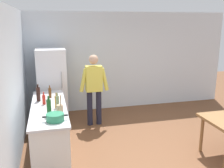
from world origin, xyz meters
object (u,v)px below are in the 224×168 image
object	(u,v)px
bottle_sauce_red	(44,99)
bottle_vinegar_tall	(58,103)
bottle_wine_green	(49,107)
bottle_beer_brown	(50,93)
bottle_oil_amber	(57,102)
bottle_wine_dark	(38,94)
utensil_jar	(60,108)
refrigerator	(52,85)
cooking_pot	(55,117)
person	(94,85)

from	to	relation	value
bottle_sauce_red	bottle_vinegar_tall	bearing A→B (deg)	-58.93
bottle_wine_green	bottle_beer_brown	size ratio (longest dim) A/B	1.31
bottle_oil_amber	bottle_wine_green	bearing A→B (deg)	-109.39
bottle_wine_dark	bottle_wine_green	xyz separation A→B (m)	(0.20, -0.89, 0.00)
bottle_wine_dark	bottle_sauce_red	size ratio (longest dim) A/B	1.42
utensil_jar	bottle_beer_brown	bearing A→B (deg)	98.93
bottle_beer_brown	refrigerator	bearing A→B (deg)	86.58
utensil_jar	bottle_wine_green	size ratio (longest dim) A/B	0.94
utensil_jar	bottle_wine_dark	xyz separation A→B (m)	(-0.38, 0.79, 0.07)
bottle_wine_dark	bottle_sauce_red	world-z (taller)	bottle_wine_dark
bottle_wine_dark	bottle_beer_brown	bearing A→B (deg)	40.57
bottle_sauce_red	bottle_oil_amber	distance (m)	0.34
bottle_wine_green	bottle_wine_dark	bearing A→B (deg)	102.54
bottle_sauce_red	bottle_beer_brown	distance (m)	0.45
cooking_pot	utensil_jar	size ratio (longest dim) A/B	1.25
cooking_pot	utensil_jar	xyz separation A→B (m)	(0.09, 0.36, 0.02)
bottle_oil_amber	refrigerator	bearing A→B (deg)	91.54
bottle_wine_green	bottle_vinegar_tall	xyz separation A→B (m)	(0.15, 0.25, -0.01)
bottle_wine_green	bottle_oil_amber	xyz separation A→B (m)	(0.14, 0.39, -0.03)
utensil_jar	bottle_wine_dark	world-z (taller)	bottle_wine_dark
bottle_vinegar_tall	bottle_wine_green	bearing A→B (deg)	-121.52
bottle_wine_green	bottle_beer_brown	world-z (taller)	bottle_wine_green
utensil_jar	bottle_beer_brown	world-z (taller)	utensil_jar
bottle_vinegar_tall	utensil_jar	bearing A→B (deg)	-78.61
cooking_pot	bottle_beer_brown	distance (m)	1.34
bottle_sauce_red	bottle_vinegar_tall	world-z (taller)	bottle_vinegar_tall
bottle_wine_dark	cooking_pot	bearing A→B (deg)	-75.95
utensil_jar	bottle_oil_amber	xyz separation A→B (m)	(-0.04, 0.29, 0.04)
bottle_oil_amber	person	bearing A→B (deg)	52.68
refrigerator	bottle_beer_brown	distance (m)	1.05
refrigerator	bottle_wine_dark	bearing A→B (deg)	-103.04
refrigerator	utensil_jar	xyz separation A→B (m)	(0.09, -2.03, 0.08)
cooking_pot	bottle_oil_amber	world-z (taller)	bottle_oil_amber
refrigerator	bottle_vinegar_tall	bearing A→B (deg)	-88.12
bottle_vinegar_tall	person	bearing A→B (deg)	56.17
bottle_wine_dark	bottle_vinegar_tall	world-z (taller)	bottle_wine_dark
utensil_jar	bottle_sauce_red	distance (m)	0.61
utensil_jar	bottle_sauce_red	xyz separation A→B (m)	(-0.27, 0.55, 0.02)
bottle_wine_green	bottle_vinegar_tall	size ratio (longest dim) A/B	1.06
cooking_pot	bottle_wine_dark	size ratio (longest dim) A/B	1.18
utensil_jar	bottle_wine_green	bearing A→B (deg)	-150.96
bottle_wine_dark	bottle_vinegar_tall	xyz separation A→B (m)	(0.35, -0.64, -0.01)
person	utensil_jar	bearing A→B (deg)	-120.27
utensil_jar	bottle_beer_brown	xyz separation A→B (m)	(-0.15, 0.98, 0.03)
bottle_vinegar_tall	cooking_pot	bearing A→B (deg)	-97.06
bottle_sauce_red	bottle_vinegar_tall	xyz separation A→B (m)	(0.24, -0.40, 0.04)
bottle_sauce_red	bottle_oil_amber	xyz separation A→B (m)	(0.23, -0.26, 0.02)
refrigerator	bottle_wine_green	size ratio (longest dim) A/B	5.29
refrigerator	bottle_wine_green	bearing A→B (deg)	-92.41
refrigerator	bottle_oil_amber	xyz separation A→B (m)	(0.05, -1.74, 0.12)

